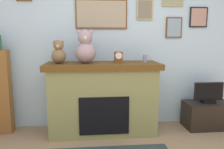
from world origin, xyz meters
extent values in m
cube|color=silver|center=(0.00, 2.00, 1.30)|extent=(5.20, 0.12, 2.60)
cube|color=brown|center=(-0.23, 1.93, 1.74)|extent=(0.78, 0.02, 0.43)
cube|color=tan|center=(-0.23, 1.91, 1.74)|extent=(0.74, 0.00, 0.39)
cube|color=black|center=(1.29, 1.93, 1.71)|extent=(0.29, 0.02, 0.31)
cube|color=tan|center=(1.29, 1.91, 1.71)|extent=(0.25, 0.00, 0.27)
cube|color=tan|center=(0.43, 1.93, 1.81)|extent=(0.25, 0.02, 0.31)
cube|color=#766C58|center=(0.43, 1.91, 1.81)|extent=(0.21, 0.00, 0.27)
cube|color=brown|center=(0.90, 1.93, 1.54)|extent=(0.26, 0.02, 0.32)
cube|color=#7E99AC|center=(0.90, 1.91, 1.54)|extent=(0.22, 0.00, 0.28)
cube|color=olive|center=(-0.23, 1.65, 0.48)|extent=(1.50, 0.59, 0.95)
cube|color=#573713|center=(-0.23, 1.65, 0.99)|extent=(1.62, 0.65, 0.08)
cube|color=black|center=(-0.23, 1.35, 0.34)|extent=(0.68, 0.02, 0.52)
cube|color=black|center=(1.39, 1.64, 0.20)|extent=(0.69, 0.40, 0.40)
cube|color=black|center=(1.39, 1.64, 0.42)|extent=(0.20, 0.14, 0.04)
cube|color=black|center=(1.39, 1.64, 0.58)|extent=(0.45, 0.03, 0.28)
cube|color=black|center=(1.39, 1.62, 0.58)|extent=(0.41, 0.00, 0.24)
cylinder|color=gray|center=(0.38, 1.63, 1.09)|extent=(0.06, 0.06, 0.11)
cube|color=brown|center=(-0.01, 1.63, 1.11)|extent=(0.12, 0.08, 0.16)
cylinder|color=white|center=(-0.01, 1.58, 1.14)|extent=(0.09, 0.01, 0.09)
sphere|color=olive|center=(-0.84, 1.63, 1.13)|extent=(0.20, 0.20, 0.20)
sphere|color=olive|center=(-0.84, 1.63, 1.28)|extent=(0.14, 0.14, 0.14)
sphere|color=olive|center=(-0.89, 1.63, 1.33)|extent=(0.05, 0.05, 0.05)
sphere|color=olive|center=(-0.79, 1.63, 1.33)|extent=(0.05, 0.05, 0.05)
sphere|color=beige|center=(-0.84, 1.57, 1.28)|extent=(0.04, 0.04, 0.04)
sphere|color=#A18791|center=(-0.47, 1.63, 1.18)|extent=(0.29, 0.29, 0.29)
sphere|color=#A18791|center=(-0.47, 1.63, 1.40)|extent=(0.21, 0.21, 0.21)
sphere|color=#A18791|center=(-0.55, 1.63, 1.46)|extent=(0.07, 0.07, 0.07)
sphere|color=#A18791|center=(-0.40, 1.63, 1.46)|extent=(0.07, 0.07, 0.07)
sphere|color=beige|center=(-0.47, 1.54, 1.39)|extent=(0.06, 0.06, 0.06)
camera|label=1|loc=(-0.40, -1.56, 1.38)|focal=36.11mm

